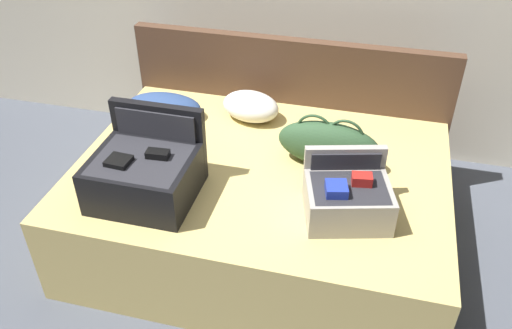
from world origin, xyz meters
The scene contains 8 objects.
ground_plane centered at (0.00, 0.00, 0.00)m, with size 12.00×12.00×0.00m, color #4C515B.
bed centered at (0.00, 0.40, 0.28)m, with size 2.09×1.51×0.56m, color tan.
headboard centered at (0.00, 1.19, 0.50)m, with size 2.14×0.08×1.01m, color #4C3323.
hard_case_large centered at (-0.52, 0.02, 0.70)m, with size 0.52×0.48×0.43m.
hard_case_medium centered at (0.51, 0.11, 0.67)m, with size 0.49×0.44×0.31m.
duffel_bag centered at (0.36, 0.52, 0.70)m, with size 0.59×0.24×0.31m.
pillow_near_headboard centered at (-0.74, 0.80, 0.63)m, with size 0.48×0.26×0.15m, color navy.
pillow_center_head centered at (-0.19, 0.91, 0.65)m, with size 0.37×0.26×0.18m, color white.
Camera 1 is at (0.57, -1.96, 2.33)m, focal length 37.18 mm.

